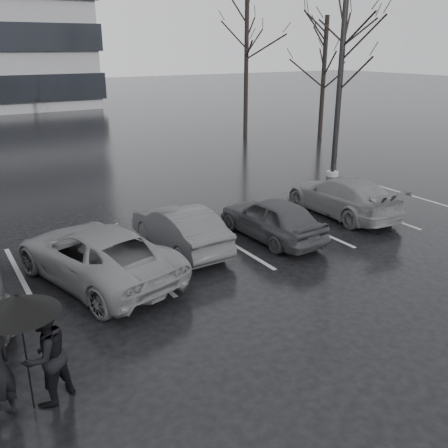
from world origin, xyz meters
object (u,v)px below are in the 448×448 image
(tree_ne, at_px, (323,79))
(tree_north, at_px, (246,65))
(car_east, at_px, (342,196))
(lamp_post, at_px, (340,71))
(pedestrian_right, at_px, (46,355))
(car_west_b, at_px, (96,254))
(car_main, at_px, (272,218))
(tree_east, at_px, (341,74))
(car_west_a, at_px, (180,228))

(tree_ne, distance_m, tree_north, 4.67)
(car_east, height_order, lamp_post, lamp_post)
(pedestrian_right, bearing_deg, car_west_b, -146.11)
(tree_ne, bearing_deg, car_main, -136.19)
(lamp_post, relative_size, tree_east, 1.19)
(pedestrian_right, xyz_separation_m, tree_ne, (19.93, 16.09, 2.66))
(pedestrian_right, height_order, tree_ne, tree_ne)
(tree_east, bearing_deg, pedestrian_right, -145.26)
(car_east, relative_size, pedestrian_right, 2.60)
(car_west_a, height_order, tree_east, tree_east)
(car_main, distance_m, car_west_b, 5.23)
(car_main, height_order, car_west_a, car_main)
(tree_east, relative_size, tree_north, 0.94)
(car_west_b, relative_size, pedestrian_right, 2.86)
(car_west_a, distance_m, pedestrian_right, 6.50)
(tree_north, bearing_deg, tree_east, -81.87)
(car_east, xyz_separation_m, lamp_post, (3.37, 4.04, 3.74))
(car_west_a, height_order, lamp_post, lamp_post)
(tree_ne, relative_size, tree_north, 0.82)
(car_main, xyz_separation_m, pedestrian_right, (-7.26, -3.93, 0.22))
(tree_north, bearing_deg, pedestrian_right, -130.72)
(car_west_b, xyz_separation_m, lamp_post, (11.93, 4.64, 3.70))
(pedestrian_right, xyz_separation_m, lamp_post, (13.96, 8.55, 3.53))
(car_east, relative_size, lamp_post, 0.46)
(lamp_post, xyz_separation_m, tree_north, (2.47, 10.54, -0.12))
(lamp_post, bearing_deg, pedestrian_right, -148.51)
(car_west_a, bearing_deg, car_main, 164.24)
(tree_ne, xyz_separation_m, tree_north, (-3.50, 3.00, 0.75))
(car_east, bearing_deg, tree_east, -130.31)
(car_main, relative_size, tree_ne, 0.52)
(car_west_b, height_order, tree_ne, tree_ne)
(tree_ne, bearing_deg, tree_east, -122.01)
(pedestrian_right, distance_m, tree_east, 21.45)
(car_west_b, height_order, lamp_post, lamp_post)
(tree_ne, height_order, tree_north, tree_north)
(car_main, height_order, car_east, car_east)
(car_main, xyz_separation_m, tree_east, (10.17, 8.16, 3.38))
(car_west_a, distance_m, car_east, 6.00)
(car_west_b, bearing_deg, car_east, 169.23)
(lamp_post, bearing_deg, car_east, -129.80)
(car_west_b, bearing_deg, car_main, 165.48)
(car_east, bearing_deg, car_main, 11.57)
(car_east, height_order, tree_east, tree_east)
(lamp_post, xyz_separation_m, tree_east, (3.47, 3.54, -0.37))
(tree_north, bearing_deg, lamp_post, -103.21)
(car_main, distance_m, car_east, 3.39)
(car_east, xyz_separation_m, tree_east, (6.84, 7.58, 3.36))
(pedestrian_right, relative_size, tree_north, 0.20)
(car_main, height_order, tree_north, tree_north)
(car_east, distance_m, tree_ne, 15.15)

